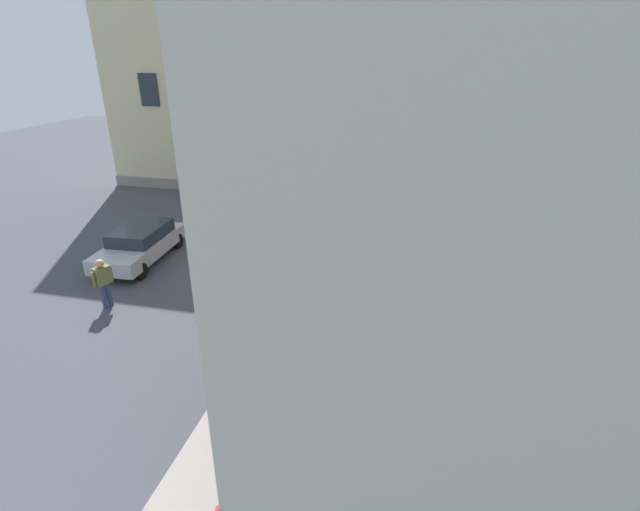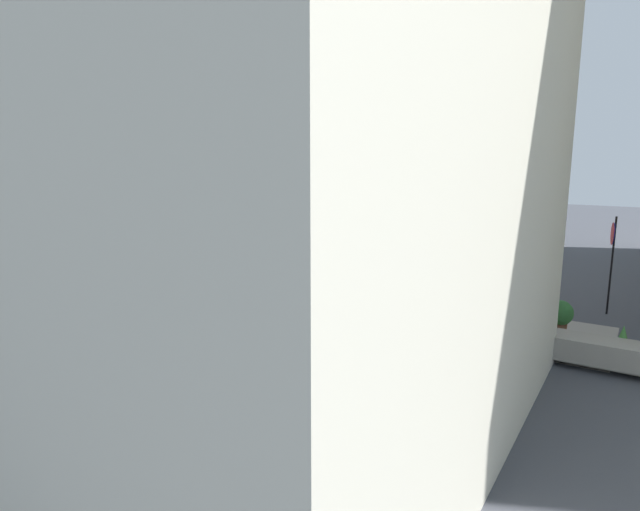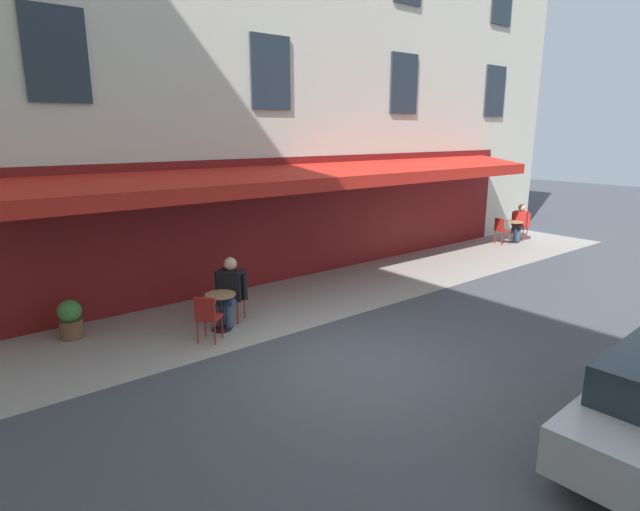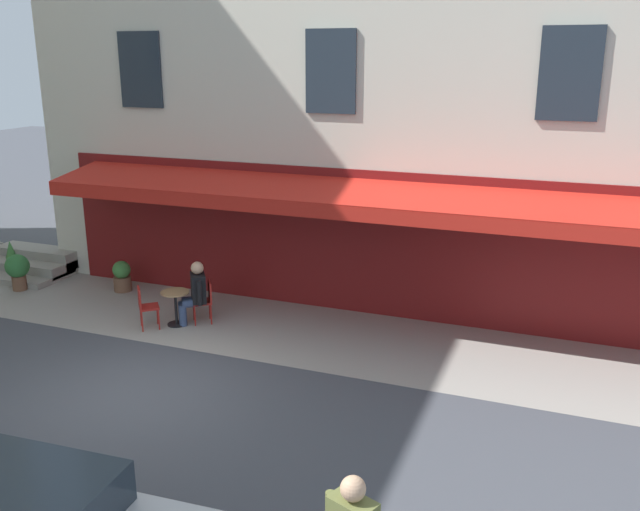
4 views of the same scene
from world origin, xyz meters
name	(u,v)px [view 2 (image 2 of 4)]	position (x,y,z in m)	size (l,w,h in m)	color
ground_plane	(388,279)	(0.00, 0.00, 0.00)	(70.00, 70.00, 0.00)	#42444C
sidewalk_cafe_terrace	(251,287)	(-3.25, -3.40, 0.00)	(20.50, 3.20, 0.01)	gray
back_alley_steps	(590,351)	(6.60, -4.59, 0.24)	(2.40, 1.75, 0.60)	gray
cafe_table_near_entrance	(90,251)	(-11.00, -3.75, 0.49)	(0.60, 0.60, 0.75)	black
cafe_chair_red_under_awning	(79,248)	(-11.63, -3.83, 0.55)	(0.45, 0.45, 0.91)	maroon
cafe_chair_red_kerbside	(97,252)	(-10.38, -3.90, 0.55)	(0.48, 0.48, 0.91)	maroon
cafe_table_mid_terrace	(379,286)	(1.02, -2.82, 0.49)	(0.60, 0.60, 0.75)	black
cafe_chair_red_back_row	(401,283)	(1.51, -2.42, 0.55)	(0.56, 0.56, 0.91)	maroon
cafe_chair_red_corner_left	(357,284)	(0.51, -3.19, 0.55)	(0.56, 0.56, 0.91)	maroon
seated_patron_in_red	(82,245)	(-11.41, -3.81, 0.71)	(0.59, 0.67, 1.32)	navy
seated_companion_in_black	(365,278)	(0.69, -3.07, 0.72)	(0.69, 0.67, 1.37)	navy
walking_pedestrian_in_olive	(318,229)	(-4.96, 3.34, 0.96)	(0.64, 0.42, 1.65)	navy
no_parking_sign	(612,247)	(6.61, -0.64, 1.79)	(0.14, 0.58, 2.60)	black
potted_plant_mid_terrace	(560,316)	(5.84, -3.39, 0.53)	(0.58, 0.58, 0.90)	brown
potted_plant_entrance_right	(445,315)	(3.44, -4.24, 0.38)	(0.43, 0.43, 0.75)	brown
potted_plant_under_sign	(622,346)	(7.14, -4.49, 0.41)	(0.34, 0.34, 0.84)	brown
parked_car_silver	(400,239)	(-1.49, 4.31, 0.71)	(4.39, 2.03, 1.33)	#B7B7BC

